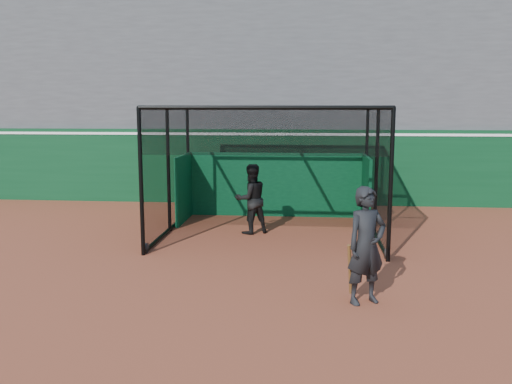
{
  "coord_description": "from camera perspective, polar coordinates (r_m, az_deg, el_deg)",
  "views": [
    {
      "loc": [
        1.35,
        -9.64,
        3.25
      ],
      "look_at": [
        0.26,
        2.0,
        1.4
      ],
      "focal_mm": 38.0,
      "sensor_mm": 36.0,
      "label": 1
    }
  ],
  "objects": [
    {
      "name": "grandstand",
      "position": [
        21.99,
        1.88,
        12.18
      ],
      "size": [
        50.0,
        7.85,
        8.95
      ],
      "color": "#4C4C4F",
      "rests_on": "ground"
    },
    {
      "name": "batter",
      "position": [
        13.91,
        -0.53,
        -0.73
      ],
      "size": [
        1.1,
        1.04,
        1.8
      ],
      "primitive_type": "imported",
      "rotation": [
        0.0,
        0.0,
        3.68
      ],
      "color": "black",
      "rests_on": "ground"
    },
    {
      "name": "ground",
      "position": [
        10.27,
        -2.5,
        -9.48
      ],
      "size": [
        120.0,
        120.0,
        0.0
      ],
      "primitive_type": "plane",
      "color": "brown",
      "rests_on": "ground"
    },
    {
      "name": "outfield_wall",
      "position": [
        18.3,
        1.1,
        2.83
      ],
      "size": [
        50.0,
        0.5,
        2.5
      ],
      "color": "#0A381B",
      "rests_on": "ground"
    },
    {
      "name": "batting_cage",
      "position": [
        13.83,
        1.55,
        2.17
      ],
      "size": [
        5.41,
        4.8,
        3.23
      ],
      "color": "black",
      "rests_on": "ground"
    },
    {
      "name": "on_deck_player",
      "position": [
        9.15,
        11.53,
        -5.56
      ],
      "size": [
        0.86,
        0.76,
        1.97
      ],
      "color": "black",
      "rests_on": "ground"
    }
  ]
}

